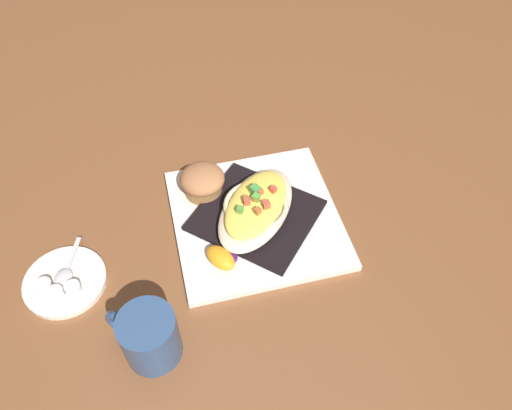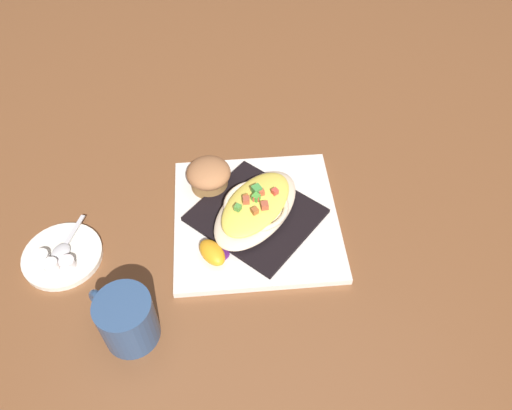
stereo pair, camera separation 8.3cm
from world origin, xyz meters
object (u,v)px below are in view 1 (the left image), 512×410
object	(u,v)px
creamer_saucer	(65,282)
spoon	(64,276)
orange_garnish	(221,258)
creamer_cup_0	(44,286)
muffin	(203,181)
coffee_mug	(150,338)
creamer_cup_1	(56,294)
gratin_dish	(256,207)
square_plate	(256,219)
creamer_cup_2	(73,289)

from	to	relation	value
creamer_saucer	spoon	world-z (taller)	spoon
orange_garnish	creamer_cup_0	distance (m)	0.27
muffin	coffee_mug	xyz separation A→B (m)	(-0.08, -0.28, -0.00)
spoon	creamer_cup_1	distance (m)	0.03
spoon	creamer_saucer	bearing A→B (deg)	-100.97
gratin_dish	creamer_cup_1	size ratio (longest dim) A/B	9.07
square_plate	gratin_dish	distance (m)	0.03
coffee_mug	creamer_saucer	bearing A→B (deg)	138.97
creamer_saucer	spoon	bearing A→B (deg)	79.03
square_plate	creamer_cup_0	world-z (taller)	creamer_cup_0
square_plate	orange_garnish	xyz separation A→B (m)	(-0.06, -0.08, 0.02)
muffin	coffee_mug	size ratio (longest dim) A/B	0.74
muffin	orange_garnish	world-z (taller)	muffin
creamer_saucer	spoon	size ratio (longest dim) A/B	1.31
coffee_mug	creamer_saucer	distance (m)	0.19
square_plate	creamer_cup_0	size ratio (longest dim) A/B	11.45
creamer_cup_0	creamer_cup_2	distance (m)	0.04
creamer_cup_1	creamer_cup_0	bearing A→B (deg)	143.24
square_plate	coffee_mug	xyz separation A→B (m)	(-0.17, -0.22, 0.03)
creamer_cup_2	orange_garnish	bearing A→B (deg)	8.08
coffee_mug	creamer_saucer	xyz separation A→B (m)	(-0.14, 0.12, -0.03)
gratin_dish	spoon	size ratio (longest dim) A/B	2.25
creamer_cup_0	creamer_cup_2	xyz separation A→B (m)	(0.04, -0.01, 0.00)
orange_garnish	creamer_cup_2	bearing A→B (deg)	-171.92
muffin	creamer_cup_1	world-z (taller)	muffin
orange_garnish	creamer_cup_2	size ratio (longest dim) A/B	2.64
square_plate	creamer_saucer	bearing A→B (deg)	-162.72
coffee_mug	creamer_cup_0	size ratio (longest dim) A/B	4.35
gratin_dish	creamer_cup_0	xyz separation A→B (m)	(-0.33, -0.11, -0.02)
muffin	creamer_cup_0	size ratio (longest dim) A/B	3.20
orange_garnish	creamer_cup_0	xyz separation A→B (m)	(-0.27, -0.02, -0.01)
creamer_cup_1	creamer_cup_2	distance (m)	0.02
creamer_cup_0	coffee_mug	bearing A→B (deg)	-33.34
muffin	creamer_cup_1	bearing A→B (deg)	-140.33
gratin_dish	creamer_cup_1	world-z (taller)	gratin_dish
square_plate	creamer_cup_2	distance (m)	0.31
gratin_dish	spoon	distance (m)	0.32
orange_garnish	creamer_cup_2	xyz separation A→B (m)	(-0.22, -0.03, -0.01)
orange_garnish	muffin	bearing A→B (deg)	99.08
square_plate	muffin	world-z (taller)	muffin
orange_garnish	creamer_cup_1	xyz separation A→B (m)	(-0.25, -0.04, -0.01)
coffee_mug	creamer_cup_0	distance (m)	0.20
square_plate	creamer_cup_2	xyz separation A→B (m)	(-0.29, -0.12, 0.01)
creamer_cup_2	muffin	bearing A→B (deg)	41.88
orange_garnish	spoon	size ratio (longest dim) A/B	0.65
creamer_cup_0	creamer_cup_2	bearing A→B (deg)	-10.97
gratin_dish	creamer_saucer	bearing A→B (deg)	-162.73
coffee_mug	creamer_cup_0	xyz separation A→B (m)	(-0.17, 0.11, -0.02)
coffee_mug	creamer_cup_0	bearing A→B (deg)	146.66
square_plate	creamer_cup_2	world-z (taller)	creamer_cup_2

